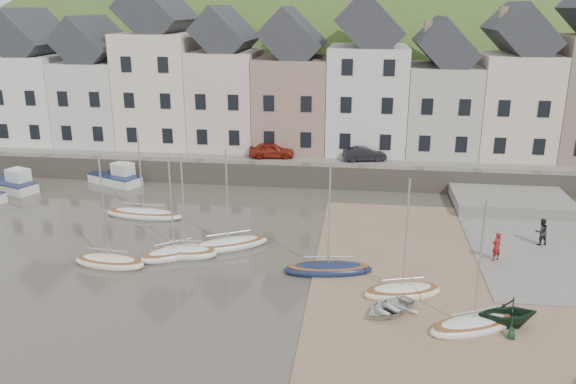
# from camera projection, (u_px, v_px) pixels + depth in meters

# --- Properties ---
(ground) EXTENTS (160.00, 160.00, 0.00)m
(ground) POSITION_uv_depth(u_px,v_px,m) (273.00, 281.00, 30.42)
(ground) COLOR #403C33
(ground) RESTS_ON ground
(quay_land) EXTENTS (90.00, 30.00, 1.50)m
(quay_land) POSITION_uv_depth(u_px,v_px,m) (321.00, 137.00, 60.39)
(quay_land) COLOR #345120
(quay_land) RESTS_ON ground
(quay_street) EXTENTS (70.00, 7.00, 0.10)m
(quay_street) POSITION_uv_depth(u_px,v_px,m) (310.00, 157.00, 49.29)
(quay_street) COLOR slate
(quay_street) RESTS_ON quay_land
(seawall) EXTENTS (70.00, 1.20, 1.80)m
(seawall) POSITION_uv_depth(u_px,v_px,m) (306.00, 175.00, 46.19)
(seawall) COLOR slate
(seawall) RESTS_ON ground
(beach) EXTENTS (18.00, 26.00, 0.06)m
(beach) POSITION_uv_depth(u_px,v_px,m) (490.00, 294.00, 29.03)
(beach) COLOR brown
(beach) RESTS_ON ground
(slipway) EXTENTS (8.00, 18.00, 0.12)m
(slipway) POSITION_uv_depth(u_px,v_px,m) (531.00, 237.00, 36.07)
(slipway) COLOR slate
(slipway) RESTS_ON ground
(hillside) EXTENTS (134.40, 84.00, 84.00)m
(hillside) POSITION_uv_depth(u_px,v_px,m) (301.00, 213.00, 93.17)
(hillside) COLOR #345120
(hillside) RESTS_ON ground
(townhouse_terrace) EXTENTS (61.05, 8.00, 13.93)m
(townhouse_terrace) POSITION_uv_depth(u_px,v_px,m) (335.00, 83.00, 50.61)
(townhouse_terrace) COLOR silver
(townhouse_terrace) RESTS_ON quay_land
(sailboat_0) EXTENTS (5.60, 1.91, 6.32)m
(sailboat_0) POSITION_uv_depth(u_px,v_px,m) (144.00, 214.00, 39.51)
(sailboat_0) COLOR silver
(sailboat_0) RESTS_ON ground
(sailboat_1) EXTENTS (3.69, 1.73, 6.32)m
(sailboat_1) POSITION_uv_depth(u_px,v_px,m) (186.00, 252.00, 33.37)
(sailboat_1) COLOR silver
(sailboat_1) RESTS_ON ground
(sailboat_2) EXTENTS (4.30, 1.91, 6.32)m
(sailboat_2) POSITION_uv_depth(u_px,v_px,m) (109.00, 261.00, 32.14)
(sailboat_2) COLOR beige
(sailboat_2) RESTS_ON ground
(sailboat_3) EXTENTS (4.09, 3.60, 6.32)m
(sailboat_3) POSITION_uv_depth(u_px,v_px,m) (175.00, 253.00, 33.25)
(sailboat_3) COLOR silver
(sailboat_3) RESTS_ON ground
(sailboat_4) EXTENTS (4.97, 3.63, 6.32)m
(sailboat_4) POSITION_uv_depth(u_px,v_px,m) (229.00, 244.00, 34.49)
(sailboat_4) COLOR silver
(sailboat_4) RESTS_ON ground
(sailboat_5) EXTENTS (4.99, 2.24, 6.32)m
(sailboat_5) POSITION_uv_depth(u_px,v_px,m) (328.00, 269.00, 31.26)
(sailboat_5) COLOR #141F3F
(sailboat_5) RESTS_ON ground
(sailboat_6) EXTENTS (4.51, 3.23, 6.32)m
(sailboat_6) POSITION_uv_depth(u_px,v_px,m) (473.00, 325.00, 25.75)
(sailboat_6) COLOR silver
(sailboat_6) RESTS_ON ground
(sailboat_7) EXTENTS (4.20, 2.55, 6.32)m
(sailboat_7) POSITION_uv_depth(u_px,v_px,m) (402.00, 291.00, 28.77)
(sailboat_7) COLOR beige
(sailboat_7) RESTS_ON ground
(motorboat_0) EXTENTS (4.94, 3.31, 1.70)m
(motorboat_0) POSITION_uv_depth(u_px,v_px,m) (12.00, 183.00, 45.15)
(motorboat_0) COLOR silver
(motorboat_0) RESTS_ON ground
(motorboat_2) EXTENTS (4.83, 3.41, 1.70)m
(motorboat_2) POSITION_uv_depth(u_px,v_px,m) (117.00, 177.00, 46.90)
(motorboat_2) COLOR silver
(motorboat_2) RESTS_ON ground
(rowboat_white) EXTENTS (3.36, 3.38, 0.58)m
(rowboat_white) POSITION_uv_depth(u_px,v_px,m) (389.00, 308.00, 27.04)
(rowboat_white) COLOR silver
(rowboat_white) RESTS_ON beach
(rowboat_green) EXTENTS (3.12, 2.84, 1.42)m
(rowboat_green) POSITION_uv_depth(u_px,v_px,m) (508.00, 312.00, 25.79)
(rowboat_green) COLOR black
(rowboat_green) RESTS_ON beach
(person_red) EXTENTS (0.73, 0.67, 1.67)m
(person_red) POSITION_uv_depth(u_px,v_px,m) (497.00, 246.00, 32.38)
(person_red) COLOR maroon
(person_red) RESTS_ON slipway
(person_dark) EXTENTS (0.96, 0.86, 1.65)m
(person_dark) POSITION_uv_depth(u_px,v_px,m) (541.00, 232.00, 34.53)
(person_dark) COLOR black
(person_dark) RESTS_ON slipway
(car_left) EXTENTS (3.93, 1.99, 1.28)m
(car_left) POSITION_uv_depth(u_px,v_px,m) (271.00, 150.00, 48.54)
(car_left) COLOR maroon
(car_left) RESTS_ON quay_street
(car_right) EXTENTS (3.70, 2.00, 1.16)m
(car_right) POSITION_uv_depth(u_px,v_px,m) (365.00, 154.00, 47.59)
(car_right) COLOR black
(car_right) RESTS_ON quay_street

